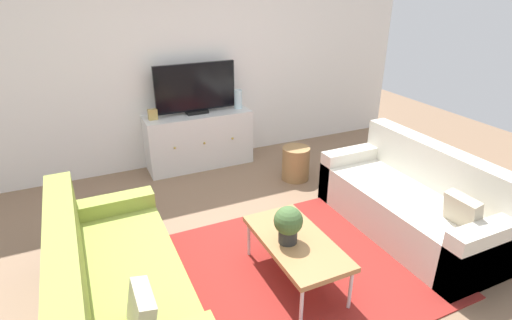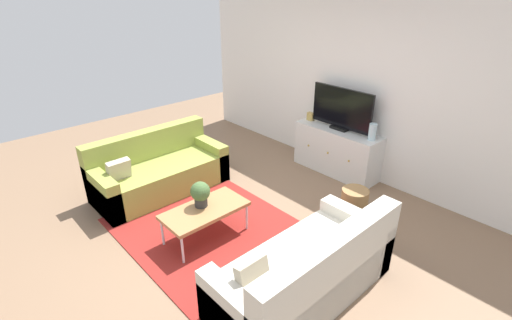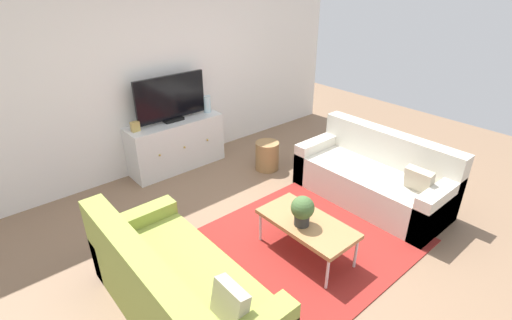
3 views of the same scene
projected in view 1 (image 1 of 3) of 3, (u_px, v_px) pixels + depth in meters
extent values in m
plane|color=#84664C|center=(281.00, 261.00, 3.62)|extent=(10.00, 10.00, 0.00)
cube|color=white|center=(189.00, 61.00, 5.18)|extent=(6.40, 0.12, 2.70)
cube|color=maroon|center=(289.00, 270.00, 3.50)|extent=(2.50, 1.90, 0.01)
cube|color=olive|center=(124.00, 294.00, 2.93)|extent=(0.84, 1.87, 0.44)
cube|color=olive|center=(71.00, 285.00, 2.73)|extent=(0.20, 1.87, 0.85)
cube|color=olive|center=(109.00, 227.00, 3.60)|extent=(0.84, 0.18, 0.57)
cube|color=#B2A58C|center=(141.00, 314.00, 2.31)|extent=(0.16, 0.30, 0.31)
cube|color=beige|center=(407.00, 212.00, 3.97)|extent=(0.84, 1.87, 0.44)
cube|color=beige|center=(435.00, 187.00, 4.01)|extent=(0.20, 1.87, 0.85)
cube|color=beige|center=(354.00, 171.00, 4.64)|extent=(0.84, 0.18, 0.57)
cube|color=beige|center=(485.00, 254.00, 3.25)|extent=(0.84, 0.18, 0.57)
cube|color=#B2A58C|center=(462.00, 212.00, 3.31)|extent=(0.16, 0.30, 0.31)
cube|color=#A37547|center=(296.00, 242.00, 3.24)|extent=(0.51, 1.00, 0.04)
cylinder|color=silver|center=(301.00, 308.00, 2.86)|extent=(0.03, 0.03, 0.36)
cylinder|color=silver|center=(350.00, 290.00, 3.03)|extent=(0.03, 0.03, 0.36)
cylinder|color=silver|center=(249.00, 239.00, 3.62)|extent=(0.03, 0.03, 0.36)
cylinder|color=silver|center=(290.00, 228.00, 3.78)|extent=(0.03, 0.03, 0.36)
cylinder|color=#2D2D2D|center=(288.00, 236.00, 3.18)|extent=(0.15, 0.15, 0.11)
sphere|color=#426033|center=(288.00, 221.00, 3.13)|extent=(0.23, 0.23, 0.23)
cube|color=silver|center=(199.00, 140.00, 5.34)|extent=(1.37, 0.44, 0.72)
sphere|color=#B79338|center=(175.00, 148.00, 4.99)|extent=(0.03, 0.03, 0.03)
sphere|color=#B79338|center=(205.00, 143.00, 5.14)|extent=(0.03, 0.03, 0.03)
sphere|color=#B79338|center=(233.00, 139.00, 5.28)|extent=(0.03, 0.03, 0.03)
cube|color=black|center=(197.00, 112.00, 5.20)|extent=(0.28, 0.16, 0.04)
cube|color=black|center=(195.00, 87.00, 5.07)|extent=(1.04, 0.04, 0.60)
cylinder|color=silver|center=(238.00, 99.00, 5.36)|extent=(0.11, 0.11, 0.25)
cube|color=tan|center=(153.00, 114.00, 4.95)|extent=(0.11, 0.07, 0.13)
cylinder|color=#9E7547|center=(296.00, 163.00, 5.03)|extent=(0.34, 0.34, 0.42)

